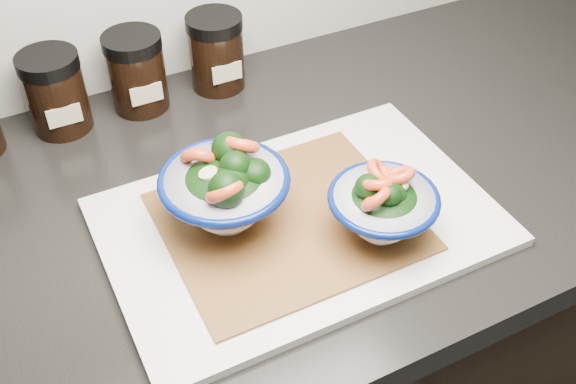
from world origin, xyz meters
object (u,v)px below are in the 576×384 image
bowl_right (382,207)px  spice_jar_d (137,72)px  bowl_left (226,190)px  spice_jar_c (56,92)px  spice_jar_e (216,52)px  cutting_board (299,222)px

bowl_right → spice_jar_d: size_ratio=1.10×
bowl_left → spice_jar_c: bearing=113.4°
bowl_left → spice_jar_e: size_ratio=1.31×
cutting_board → bowl_right: (0.07, -0.06, 0.05)m
bowl_right → spice_jar_d: (-0.16, 0.39, 0.00)m
bowl_right → spice_jar_e: 0.39m
cutting_board → bowl_left: size_ratio=3.04×
spice_jar_c → cutting_board: bearing=-57.8°
bowl_right → spice_jar_c: size_ratio=1.10×
spice_jar_d → spice_jar_e: bearing=0.0°
spice_jar_c → spice_jar_e: 0.23m
spice_jar_c → spice_jar_d: (0.11, 0.00, 0.00)m
spice_jar_d → bowl_left: bearing=-87.4°
cutting_board → spice_jar_d: spice_jar_d is taller
cutting_board → spice_jar_e: bearing=84.7°
cutting_board → spice_jar_e: 0.33m
cutting_board → bowl_left: bearing=158.4°
spice_jar_e → bowl_left: bearing=-110.2°
bowl_left → spice_jar_c: size_ratio=1.31×
bowl_left → spice_jar_e: (0.11, 0.29, -0.01)m
spice_jar_e → spice_jar_d: bearing=180.0°
cutting_board → bowl_left: bowl_left is taller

